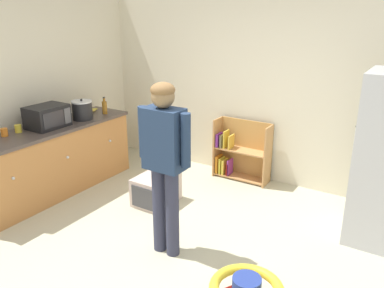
# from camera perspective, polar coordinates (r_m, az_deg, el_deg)

# --- Properties ---
(ground_plane) EXTENTS (12.00, 12.00, 0.00)m
(ground_plane) POSITION_cam_1_polar(r_m,az_deg,el_deg) (4.03, -2.75, -16.34)
(ground_plane) COLOR beige
(ground_plane) RESTS_ON ground
(back_wall) EXTENTS (5.20, 0.06, 2.70)m
(back_wall) POSITION_cam_1_polar(r_m,az_deg,el_deg) (5.45, 11.28, 8.30)
(back_wall) COLOR beige
(back_wall) RESTS_ON ground
(left_side_wall) EXTENTS (0.06, 2.99, 2.70)m
(left_side_wall) POSITION_cam_1_polar(r_m,az_deg,el_deg) (5.80, -20.21, 8.15)
(left_side_wall) COLOR beige
(left_side_wall) RESTS_ON ground
(kitchen_counter) EXTENTS (0.65, 2.33, 0.90)m
(kitchen_counter) POSITION_cam_1_polar(r_m,az_deg,el_deg) (5.46, -19.65, -2.25)
(kitchen_counter) COLOR #B87940
(kitchen_counter) RESTS_ON ground
(bookshelf) EXTENTS (0.80, 0.28, 0.85)m
(bookshelf) POSITION_cam_1_polar(r_m,az_deg,el_deg) (5.67, 6.83, -1.38)
(bookshelf) COLOR tan
(bookshelf) RESTS_ON ground
(standing_person) EXTENTS (0.57, 0.22, 1.73)m
(standing_person) POSITION_cam_1_polar(r_m,az_deg,el_deg) (3.66, -4.04, -1.51)
(standing_person) COLOR #32354D
(standing_person) RESTS_ON ground
(pet_carrier) EXTENTS (0.42, 0.55, 0.36)m
(pet_carrier) POSITION_cam_1_polar(r_m,az_deg,el_deg) (4.99, -5.25, -6.61)
(pet_carrier) COLOR beige
(pet_carrier) RESTS_ON ground
(microwave) EXTENTS (0.37, 0.48, 0.28)m
(microwave) POSITION_cam_1_polar(r_m,az_deg,el_deg) (5.31, -20.26, 3.76)
(microwave) COLOR black
(microwave) RESTS_ON kitchen_counter
(crock_pot) EXTENTS (0.28, 0.28, 0.29)m
(crock_pot) POSITION_cam_1_polar(r_m,az_deg,el_deg) (5.55, -15.65, 4.77)
(crock_pot) COLOR black
(crock_pot) RESTS_ON kitchen_counter
(banana_bunch) EXTENTS (0.15, 0.16, 0.04)m
(banana_bunch) POSITION_cam_1_polar(r_m,az_deg,el_deg) (5.96, -14.11, 4.84)
(banana_bunch) COLOR yellow
(banana_bunch) RESTS_ON kitchen_counter
(amber_bottle) EXTENTS (0.07, 0.07, 0.25)m
(amber_bottle) POSITION_cam_1_polar(r_m,az_deg,el_deg) (5.77, -12.58, 5.25)
(amber_bottle) COLOR #9E661E
(amber_bottle) RESTS_ON kitchen_counter
(yellow_cup) EXTENTS (0.08, 0.08, 0.09)m
(yellow_cup) POSITION_cam_1_polar(r_m,az_deg,el_deg) (5.24, -23.92, 2.05)
(yellow_cup) COLOR yellow
(yellow_cup) RESTS_ON kitchen_counter
(orange_cup) EXTENTS (0.08, 0.08, 0.09)m
(orange_cup) POSITION_cam_1_polar(r_m,az_deg,el_deg) (5.15, -25.59, 1.55)
(orange_cup) COLOR orange
(orange_cup) RESTS_ON kitchen_counter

